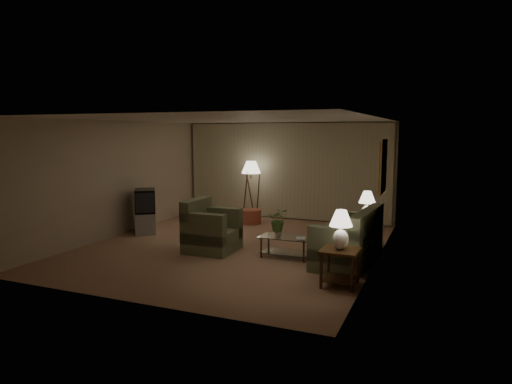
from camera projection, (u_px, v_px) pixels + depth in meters
ground at (234, 246)px, 9.81m from camera, size 7.00×7.00×0.00m
room_shell at (261, 161)px, 10.95m from camera, size 6.04×7.02×2.72m
sofa at (347, 241)px, 8.53m from camera, size 1.99×1.23×0.82m
armchair at (212, 231)px, 9.36m from camera, size 1.03×0.98×0.84m
side_table_near at (340, 260)px, 7.23m from camera, size 0.58×0.58×0.60m
side_table_far at (366, 229)px, 9.62m from camera, size 0.53×0.44×0.60m
table_lamp_near at (341, 226)px, 7.16m from camera, size 0.37×0.37×0.63m
table_lamp_far at (367, 203)px, 9.54m from camera, size 0.36×0.36×0.61m
coffee_table at (285, 244)px, 8.90m from camera, size 1.00×0.55×0.41m
tv_cabinet at (146, 222)px, 11.10m from camera, size 1.20×1.18×0.50m
crt_tv at (145, 201)px, 11.03m from camera, size 1.11×1.09×0.57m
floor_lamp at (251, 189)px, 12.65m from camera, size 0.53×0.53×1.64m
ottoman at (251, 216)px, 12.23m from camera, size 0.73×0.73×0.37m
vase at (278, 232)px, 8.93m from camera, size 0.18×0.18×0.15m
flowers at (278, 217)px, 8.89m from camera, size 0.50×0.47×0.45m
book at (296, 238)px, 8.70m from camera, size 0.22×0.26×0.02m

